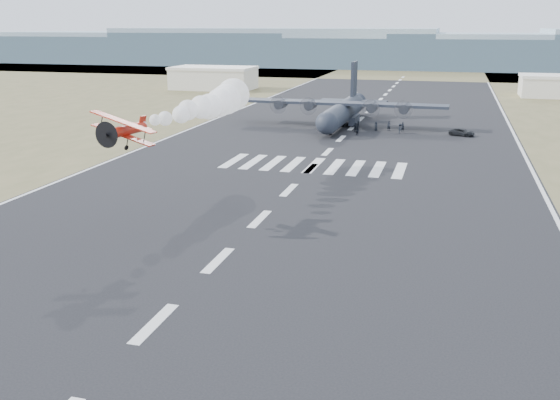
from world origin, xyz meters
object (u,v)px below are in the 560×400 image
at_px(hangar_left, 214,78).
at_px(crew_b, 325,128).
at_px(crew_d, 358,125).
at_px(hangar_right, 560,86).
at_px(crew_f, 355,127).
at_px(crew_h, 357,131).
at_px(crew_e, 376,126).
at_px(transport_aircraft, 343,110).
at_px(crew_c, 400,128).
at_px(aerobatic_biplane, 124,130).
at_px(support_vehicle, 462,132).
at_px(crew_a, 402,127).
at_px(crew_g, 389,126).

distance_m(hangar_left, crew_b, 83.02).
bearing_deg(hangar_left, crew_d, -49.62).
relative_size(hangar_left, hangar_right, 1.20).
relative_size(crew_f, crew_h, 1.12).
height_order(hangar_right, crew_e, hangar_right).
bearing_deg(crew_h, crew_e, 104.19).
relative_size(transport_aircraft, crew_c, 22.08).
height_order(aerobatic_biplane, crew_b, aerobatic_biplane).
height_order(aerobatic_biplane, crew_e, aerobatic_biplane).
distance_m(transport_aircraft, crew_c, 13.73).
xyz_separation_m(transport_aircraft, support_vehicle, (22.58, -6.47, -2.38)).
bearing_deg(crew_a, hangar_left, -78.09).
bearing_deg(transport_aircraft, crew_c, -29.61).
relative_size(aerobatic_biplane, crew_f, 3.85).
height_order(crew_e, crew_g, crew_g).
xyz_separation_m(hangar_left, crew_e, (56.84, -62.96, -2.58)).
height_order(support_vehicle, crew_g, crew_g).
relative_size(aerobatic_biplane, crew_e, 4.07).
height_order(aerobatic_biplane, crew_c, aerobatic_biplane).
bearing_deg(crew_g, hangar_right, 58.92).
xyz_separation_m(aerobatic_biplane, crew_d, (12.88, 64.18, -8.91)).
bearing_deg(support_vehicle, aerobatic_biplane, 171.17).
height_order(hangar_right, crew_b, hangar_right).
height_order(hangar_left, crew_f, hangar_left).
xyz_separation_m(crew_c, crew_g, (-2.29, 2.78, -0.04)).
relative_size(aerobatic_biplane, support_vehicle, 1.49).
distance_m(aerobatic_biplane, crew_h, 60.52).
height_order(support_vehicle, crew_h, crew_h).
xyz_separation_m(aerobatic_biplane, crew_e, (16.25, 64.10, -8.90)).
bearing_deg(support_vehicle, transport_aircraft, 92.07).
bearing_deg(crew_e, crew_d, -138.36).
distance_m(crew_d, crew_g, 5.72).
bearing_deg(crew_e, support_vehicle, 37.46).
distance_m(hangar_right, crew_f, 83.68).
bearing_deg(crew_g, transport_aircraft, 155.11).
distance_m(crew_d, crew_f, 2.89).
xyz_separation_m(crew_b, crew_c, (13.29, 2.65, 0.10)).
distance_m(hangar_left, crew_g, 85.83).
distance_m(transport_aircraft, crew_f, 8.83).
relative_size(crew_a, crew_e, 1.09).
height_order(aerobatic_biplane, crew_a, aerobatic_biplane).
bearing_deg(hangar_right, crew_h, -120.69).
bearing_deg(hangar_left, hangar_right, 2.92).
relative_size(transport_aircraft, crew_a, 22.46).
distance_m(aerobatic_biplane, crew_a, 68.16).
bearing_deg(hangar_right, crew_b, -124.49).
xyz_separation_m(hangar_left, crew_c, (61.43, -64.94, -2.50)).
height_order(crew_g, crew_h, crew_g).
bearing_deg(crew_f, crew_d, 119.39).
distance_m(aerobatic_biplane, crew_d, 66.07).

